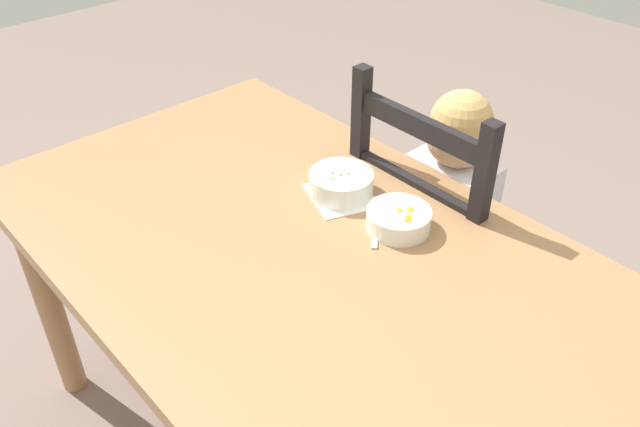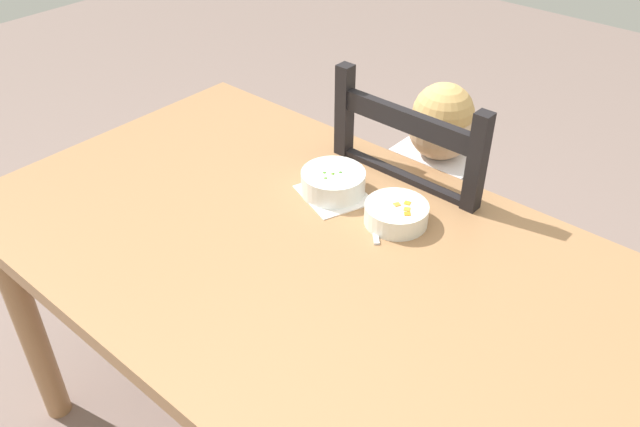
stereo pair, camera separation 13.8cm
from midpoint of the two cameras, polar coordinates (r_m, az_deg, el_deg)
dining_table at (r=1.47m, az=-4.63°, el=-5.73°), size 1.46×0.89×0.76m
dining_chair at (r=1.87m, az=6.90°, el=-2.87°), size 0.42×0.42×1.01m
child_figure at (r=1.77m, az=7.23°, el=1.17°), size 0.32×0.31×0.96m
bowl_of_peas at (r=1.54m, az=-1.41°, el=2.72°), size 0.15×0.15×0.06m
bowl_of_carrots at (r=1.44m, az=4.00°, el=-0.07°), size 0.14×0.14×0.05m
spoon at (r=1.46m, az=1.95°, el=-0.45°), size 0.11×0.11×0.01m
paper_napkin at (r=1.54m, az=-1.35°, el=1.59°), size 0.20×0.19×0.00m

